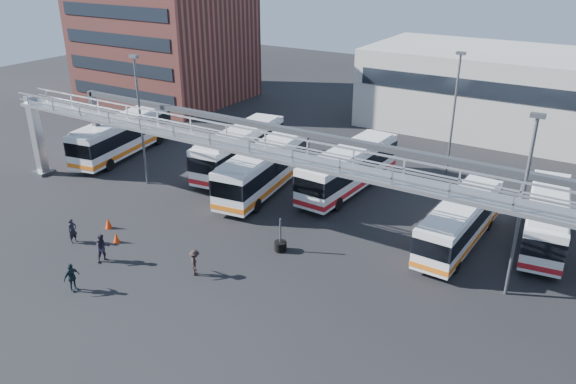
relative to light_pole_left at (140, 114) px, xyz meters
The scene contains 19 objects.
ground 18.78m from the light_pole_left, 26.57° to the right, with size 140.00×140.00×0.00m, color black.
gantry 16.14m from the light_pole_left, ahead, with size 51.40×5.15×7.10m.
apartment_building 28.52m from the light_pole_left, 129.29° to the left, with size 18.00×15.00×16.00m, color brown.
light_pole_left is the anchor object (origin of this frame).
light_pole_mid 28.02m from the light_pole_left, ahead, with size 0.70×0.35×10.21m.
light_pole_back 24.41m from the light_pole_left, 34.99° to the left, with size 0.70×0.35×10.21m.
bus_0 8.47m from the light_pole_left, 150.15° to the left, with size 4.64×11.90×3.53m.
bus_2 8.75m from the light_pole_left, 54.87° to the left, with size 3.98×11.79×3.51m.
bus_3 10.31m from the light_pole_left, 23.05° to the left, with size 4.14×11.82×3.52m.
bus_4 16.51m from the light_pole_left, 26.85° to the left, with size 3.30×11.55×3.47m.
bus_6 24.65m from the light_pole_left, ahead, with size 2.78×10.24×3.08m.
bus_7 29.64m from the light_pole_left, 12.56° to the left, with size 3.59×10.55×3.14m.
pedestrian_a 11.20m from the light_pole_left, 72.44° to the right, with size 0.60×0.40×1.65m, color black.
pedestrian_b 13.08m from the light_pole_left, 57.25° to the right, with size 0.88×0.69×1.81m, color #292533.
pedestrian_c 15.68m from the light_pole_left, 34.63° to the right, with size 1.04×0.60×1.60m, color black.
pedestrian_d 16.08m from the light_pole_left, 60.32° to the right, with size 0.99×0.41×1.70m, color #1A2A30.
cone_left 9.50m from the light_pole_left, 64.24° to the right, with size 0.48×0.48×0.76m, color red.
cone_right 11.18m from the light_pole_left, 56.60° to the right, with size 0.43×0.43×0.68m, color red.
tire_stack 16.24m from the light_pole_left, 13.19° to the right, with size 0.78×0.78×2.23m.
Camera 1 is at (15.54, -21.36, 17.53)m, focal length 35.00 mm.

